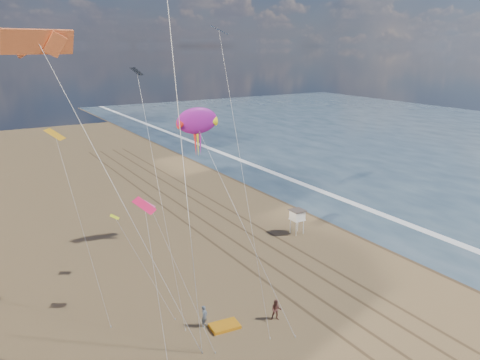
% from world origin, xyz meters
% --- Properties ---
extents(wet_sand, '(260.00, 260.00, 0.00)m').
position_xyz_m(wet_sand, '(19.00, 40.00, 0.00)').
color(wet_sand, '#42301E').
rests_on(wet_sand, ground).
extents(foam, '(260.00, 260.00, 0.00)m').
position_xyz_m(foam, '(23.20, 40.00, 0.00)').
color(foam, white).
rests_on(foam, ground).
extents(tracks, '(7.68, 120.00, 0.01)m').
position_xyz_m(tracks, '(2.55, 30.00, 0.01)').
color(tracks, brown).
rests_on(tracks, ground).
extents(lifeguard_stand, '(1.70, 1.70, 3.07)m').
position_xyz_m(lifeguard_stand, '(9.00, 30.23, 2.36)').
color(lifeguard_stand, white).
rests_on(lifeguard_stand, ground).
extents(grounded_kite, '(2.53, 1.76, 0.27)m').
position_xyz_m(grounded_kite, '(-8.47, 17.42, 0.13)').
color(grounded_kite, orange).
rests_on(grounded_kite, ground).
extents(show_kite, '(4.72, 11.19, 25.17)m').
position_xyz_m(show_kite, '(-2.08, 34.57, 14.23)').
color(show_kite, '#92168F').
rests_on(show_kite, ground).
extents(kite_flyer_a, '(0.80, 0.76, 1.84)m').
position_xyz_m(kite_flyer_a, '(-9.78, 18.46, 0.92)').
color(kite_flyer_a, slate).
rests_on(kite_flyer_a, ground).
extents(kite_flyer_b, '(1.13, 1.09, 1.84)m').
position_xyz_m(kite_flyer_b, '(-4.20, 16.15, 0.92)').
color(kite_flyer_b, brown).
rests_on(kite_flyer_b, ground).
extents(small_kites, '(12.95, 17.15, 17.75)m').
position_xyz_m(small_kites, '(-13.13, 23.53, 15.63)').
color(small_kites, '#E35888').
rests_on(small_kites, ground).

